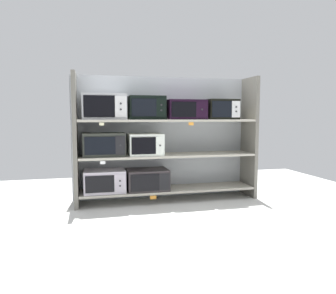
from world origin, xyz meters
The scene contains 19 objects.
ground centered at (0.00, -1.00, -0.01)m, with size 6.39×6.00×0.02m, color silver.
back_panel centered at (0.00, 0.25, 0.86)m, with size 2.59×0.04×1.72m, color #9EA3A8.
upright_left centered at (-1.23, 0.00, 0.86)m, with size 0.05×0.46×1.72m, color #68645B.
upright_right centered at (1.23, 0.00, 0.86)m, with size 0.05×0.46×1.72m, color #68645B.
shelf_0 centered at (0.00, 0.00, 0.15)m, with size 2.39×0.46×0.03m, color #ADA899.
microwave_0 centered at (-0.87, 0.00, 0.31)m, with size 0.54×0.42×0.29m.
microwave_1 centered at (-0.29, 0.00, 0.31)m, with size 0.56×0.43×0.28m.
price_tag_0 centered at (-0.26, -0.23, 0.11)m, with size 0.08×0.00×0.05m, color orange.
shelf_1 centered at (0.00, 0.00, 0.63)m, with size 2.39×0.46×0.03m, color #ADA899.
microwave_2 centered at (-0.87, 0.00, 0.80)m, with size 0.54×0.37×0.31m.
microwave_3 centered at (-0.32, 0.00, 0.79)m, with size 0.45×0.44×0.29m.
price_tag_1 centered at (-0.90, -0.23, 0.59)m, with size 0.07×0.00×0.04m, color white.
shelf_2 centered at (0.00, 0.00, 1.11)m, with size 2.39×0.46×0.03m, color #ADA899.
microwave_4 centered at (-0.86, 0.00, 1.29)m, with size 0.56×0.38×0.33m.
microwave_5 centered at (-0.30, 0.00, 1.28)m, with size 0.48×0.37×0.31m.
microwave_6 centered at (0.24, 0.00, 1.26)m, with size 0.53×0.43×0.27m.
microwave_7 centered at (0.76, 0.00, 1.26)m, with size 0.43×0.44×0.28m.
price_tag_2 centered at (-0.90, -0.23, 1.07)m, with size 0.06×0.00×0.04m, color beige.
price_tag_3 centered at (0.26, -0.23, 1.07)m, with size 0.07×0.00×0.04m, color orange.
Camera 1 is at (-1.03, -4.28, 1.16)m, focal length 34.30 mm.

